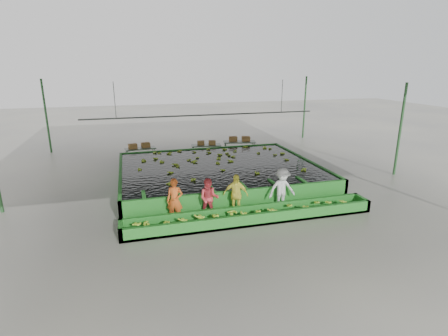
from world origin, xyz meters
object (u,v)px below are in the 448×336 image
object	(u,v)px
worker_d	(282,189)
box_stack_mid	(206,145)
worker_b	(209,198)
packing_table_left	(141,155)
worker_a	(175,200)
flotation_tank	(219,173)
packing_table_right	(239,148)
worker_c	(236,195)
sorting_trough	(252,215)
packing_table_mid	(206,151)
box_stack_left	(139,148)
box_stack_right	(240,141)

from	to	relation	value
worker_d	box_stack_mid	xyz separation A→B (m)	(-1.14, 9.23, -0.03)
worker_b	packing_table_left	size ratio (longest dim) A/B	0.87
worker_a	worker_b	world-z (taller)	worker_a
flotation_tank	packing_table_left	world-z (taller)	flotation_tank
worker_d	packing_table_right	size ratio (longest dim) A/B	0.86
box_stack_mid	worker_a	bearing A→B (deg)	-109.86
flotation_tank	worker_c	distance (m)	4.34
flotation_tank	worker_a	bearing A→B (deg)	-123.81
worker_b	box_stack_mid	size ratio (longest dim) A/B	1.36
flotation_tank	sorting_trough	distance (m)	5.10
box_stack_mid	packing_table_right	bearing A→B (deg)	-0.06
worker_a	worker_d	size ratio (longest dim) A/B	0.96
sorting_trough	box_stack_mid	xyz separation A→B (m)	(0.45, 10.03, 0.62)
flotation_tank	packing_table_mid	xyz separation A→B (m)	(0.43, 4.90, -0.02)
worker_a	box_stack_left	world-z (taller)	worker_a
packing_table_left	packing_table_mid	world-z (taller)	packing_table_mid
worker_a	box_stack_mid	world-z (taller)	worker_a
worker_d	box_stack_right	size ratio (longest dim) A/B	1.28
packing_table_mid	box_stack_left	distance (m)	4.27
sorting_trough	packing_table_mid	distance (m)	10.01
packing_table_mid	box_stack_left	xyz separation A→B (m)	(-4.23, 0.35, 0.42)
worker_d	box_stack_right	world-z (taller)	worker_d
sorting_trough	worker_b	bearing A→B (deg)	152.33
packing_table_left	packing_table_right	size ratio (longest dim) A/B	0.89
packing_table_right	worker_c	bearing A→B (deg)	-108.81
packing_table_left	box_stack_mid	size ratio (longest dim) A/B	1.56
sorting_trough	worker_c	size ratio (longest dim) A/B	5.85
worker_c	box_stack_right	size ratio (longest dim) A/B	1.21
worker_a	worker_c	distance (m)	2.45
sorting_trough	worker_d	bearing A→B (deg)	26.64
worker_c	box_stack_mid	world-z (taller)	worker_c
worker_b	packing_table_left	bearing A→B (deg)	120.59
sorting_trough	packing_table_left	world-z (taller)	packing_table_left
worker_c	sorting_trough	bearing A→B (deg)	-38.72
packing_table_mid	box_stack_mid	xyz separation A→B (m)	(0.03, 0.03, 0.43)
worker_c	packing_table_mid	world-z (taller)	worker_c
box_stack_right	flotation_tank	bearing A→B (deg)	-118.71
flotation_tank	worker_b	distance (m)	4.58
flotation_tank	worker_d	world-z (taller)	worker_d
worker_a	flotation_tank	bearing A→B (deg)	75.06
worker_d	box_stack_right	distance (m)	9.40
packing_table_right	box_stack_right	world-z (taller)	box_stack_right
packing_table_right	box_stack_left	distance (m)	6.55
packing_table_mid	packing_table_right	distance (m)	2.29
worker_b	worker_d	size ratio (longest dim) A/B	0.90
packing_table_left	packing_table_right	world-z (taller)	packing_table_right
worker_b	box_stack_right	xyz separation A→B (m)	(4.28, 9.33, 0.14)
packing_table_left	box_stack_mid	xyz separation A→B (m)	(4.21, -0.23, 0.44)
worker_a	box_stack_right	distance (m)	10.89
sorting_trough	worker_b	distance (m)	1.81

